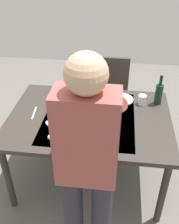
{
  "coord_description": "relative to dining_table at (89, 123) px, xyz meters",
  "views": [
    {
      "loc": [
        -0.24,
        1.92,
        2.12
      ],
      "look_at": [
        0.0,
        0.0,
        0.81
      ],
      "focal_mm": 41.79,
      "sensor_mm": 36.0,
      "label": 1
    }
  ],
  "objects": [
    {
      "name": "wine_bottle",
      "position": [
        -0.63,
        -0.3,
        0.18
      ],
      "size": [
        0.07,
        0.07,
        0.3
      ],
      "color": "black",
      "rests_on": "dining_table"
    },
    {
      "name": "serving_bowl_pasta",
      "position": [
        0.14,
        -0.07,
        0.1
      ],
      "size": [
        0.3,
        0.3,
        0.07
      ],
      "color": "white",
      "rests_on": "dining_table"
    },
    {
      "name": "wine_glass_left",
      "position": [
        0.27,
        0.33,
        0.18
      ],
      "size": [
        0.07,
        0.07,
        0.15
      ],
      "color": "white",
      "rests_on": "dining_table"
    },
    {
      "name": "person_server",
      "position": [
        -0.08,
        0.79,
        0.28
      ],
      "size": [
        0.42,
        0.61,
        1.69
      ],
      "color": "#2D2D38",
      "rests_on": "ground_plane"
    },
    {
      "name": "dinner_plate_far",
      "position": [
        0.01,
        0.32,
        0.08
      ],
      "size": [
        0.23,
        0.23,
        0.01
      ],
      "primitive_type": "cylinder",
      "color": "white",
      "rests_on": "dining_table"
    },
    {
      "name": "dining_table",
      "position": [
        0.0,
        0.0,
        0.0
      ],
      "size": [
        1.47,
        1.06,
        0.76
      ],
      "color": "#332D28",
      "rests_on": "ground_plane"
    },
    {
      "name": "water_cup_far_left",
      "position": [
        -0.24,
        -0.1,
        0.12
      ],
      "size": [
        0.08,
        0.08,
        0.1
      ],
      "primitive_type": "cylinder",
      "color": "silver",
      "rests_on": "dining_table"
    },
    {
      "name": "water_cup_near_left",
      "position": [
        -0.48,
        -0.28,
        0.12
      ],
      "size": [
        0.08,
        0.08,
        0.1
      ],
      "primitive_type": "cylinder",
      "color": "silver",
      "rests_on": "dining_table"
    },
    {
      "name": "table_knife",
      "position": [
        0.52,
        0.01,
        0.07
      ],
      "size": [
        0.03,
        0.2,
        0.0
      ],
      "primitive_type": "cube",
      "rotation": [
        0.0,
        0.0,
        0.1
      ],
      "color": "silver",
      "rests_on": "dining_table"
    },
    {
      "name": "water_cup_near_right",
      "position": [
        -0.09,
        -0.0,
        0.12
      ],
      "size": [
        0.07,
        0.07,
        0.1
      ],
      "primitive_type": "cylinder",
      "color": "silver",
      "rests_on": "dining_table"
    },
    {
      "name": "ground_plane",
      "position": [
        0.0,
        0.0,
        -0.69
      ],
      "size": [
        6.0,
        6.0,
        0.0
      ],
      "primitive_type": "plane",
      "color": "#66605B"
    },
    {
      "name": "dinner_plate_near",
      "position": [
        -0.28,
        -0.33,
        0.08
      ],
      "size": [
        0.23,
        0.23,
        0.01
      ],
      "primitive_type": "cylinder",
      "color": "white",
      "rests_on": "dining_table"
    },
    {
      "name": "chair_near",
      "position": [
        -0.16,
        -0.91,
        -0.16
      ],
      "size": [
        0.4,
        0.4,
        0.91
      ],
      "color": "black",
      "rests_on": "ground_plane"
    }
  ]
}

